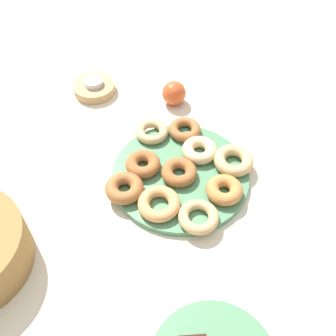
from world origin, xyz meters
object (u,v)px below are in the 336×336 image
at_px(donut_7, 224,190).
at_px(donut_9, 124,188).
at_px(donut_8, 234,160).
at_px(donut_plate, 180,175).
at_px(donut_6, 199,217).
at_px(tealight, 93,82).
at_px(donut_3, 179,172).
at_px(donut_4, 199,150).
at_px(donut_5, 152,132).
at_px(apple, 174,93).
at_px(donut_0, 159,204).
at_px(donut_1, 185,130).
at_px(candle_holder, 95,88).
at_px(donut_2, 143,164).

height_order(donut_7, donut_9, same).
bearing_deg(donut_8, donut_plate, 82.30).
height_order(donut_6, tealight, tealight).
distance_m(donut_3, donut_7, 0.11).
relative_size(donut_4, donut_7, 1.03).
height_order(donut_plate, donut_3, donut_3).
height_order(donut_5, donut_7, donut_7).
distance_m(donut_8, apple, 0.27).
height_order(donut_7, donut_8, donut_7).
distance_m(donut_0, donut_1, 0.23).
bearing_deg(donut_8, apple, 10.37).
height_order(donut_3, donut_9, donut_9).
relative_size(donut_5, apple, 1.25).
height_order(donut_plate, donut_6, donut_6).
distance_m(donut_4, donut_8, 0.08).
relative_size(donut_0, donut_5, 1.13).
bearing_deg(apple, donut_5, 138.60).
distance_m(donut_8, donut_9, 0.26).
bearing_deg(donut_5, candle_holder, 22.19).
relative_size(donut_1, donut_6, 0.94).
distance_m(donut_6, donut_8, 0.18).
distance_m(donut_4, donut_7, 0.13).
height_order(donut_2, tealight, donut_2).
relative_size(donut_2, tealight, 1.54).
bearing_deg(donut_7, donut_9, 69.12).
bearing_deg(donut_plate, donut_7, -141.69).
height_order(donut_4, donut_9, donut_9).
bearing_deg(donut_plate, tealight, 17.62).
bearing_deg(donut_5, donut_plate, -170.54).
bearing_deg(candle_holder, tealight, 0.00).
bearing_deg(donut_0, donut_2, -0.27).
xyz_separation_m(donut_5, donut_7, (-0.23, -0.09, 0.00)).
xyz_separation_m(donut_6, apple, (0.38, -0.09, 0.01)).
relative_size(donut_7, tealight, 1.55).
relative_size(donut_1, donut_2, 1.00).
xyz_separation_m(donut_2, donut_8, (-0.06, -0.20, -0.00)).
height_order(donut_1, donut_6, donut_1).
bearing_deg(donut_9, tealight, -2.68).
bearing_deg(donut_3, donut_6, 178.48).
height_order(donut_2, donut_6, donut_2).
xyz_separation_m(donut_4, donut_7, (-0.13, -0.01, 0.00)).
xyz_separation_m(donut_5, apple, (0.11, -0.10, 0.01)).
bearing_deg(donut_8, donut_6, 130.30).
xyz_separation_m(donut_plate, donut_0, (-0.07, 0.08, 0.02)).
height_order(donut_0, donut_5, donut_0).
relative_size(donut_plate, donut_9, 3.74).
distance_m(candle_holder, tealight, 0.02).
height_order(donut_1, donut_7, donut_7).
height_order(donut_4, candle_holder, donut_4).
xyz_separation_m(donut_plate, donut_8, (-0.02, -0.13, 0.02)).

